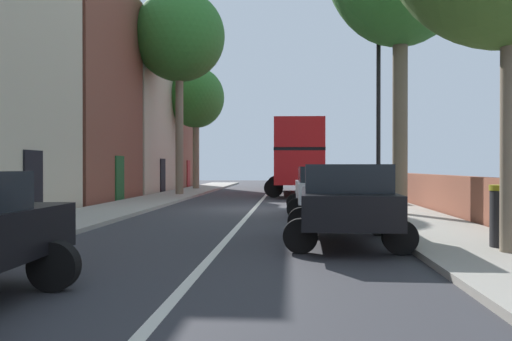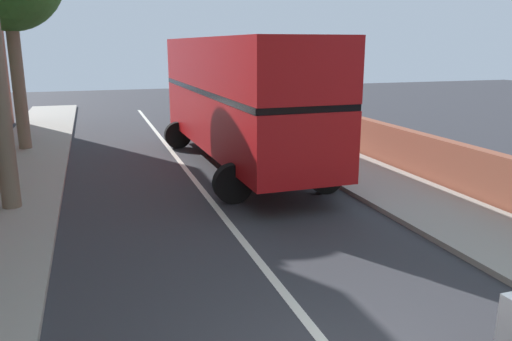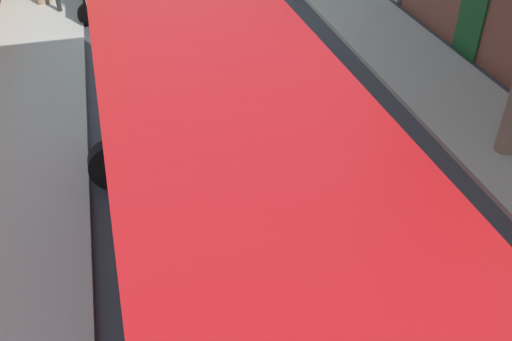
{
  "view_description": "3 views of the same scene",
  "coord_description": "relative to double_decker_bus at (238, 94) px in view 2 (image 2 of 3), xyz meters",
  "views": [
    {
      "loc": [
        1.4,
        -19.33,
        1.58
      ],
      "look_at": [
        -0.32,
        6.14,
        1.42
      ],
      "focal_mm": 36.37,
      "sensor_mm": 36.0,
      "label": 1
    },
    {
      "loc": [
        -2.7,
        -4.06,
        3.85
      ],
      "look_at": [
        -0.15,
        3.73,
        1.8
      ],
      "focal_mm": 35.3,
      "sensor_mm": 36.0,
      "label": 2
    },
    {
      "loc": [
        2.68,
        16.61,
        6.65
      ],
      "look_at": [
        0.74,
        9.12,
        0.99
      ],
      "focal_mm": 39.94,
      "sensor_mm": 36.0,
      "label": 3
    }
  ],
  "objects": [
    {
      "name": "double_decker_bus",
      "position": [
        0.0,
        0.0,
        0.0
      ],
      "size": [
        3.72,
        10.77,
        4.06
      ],
      "color": "red",
      "rests_on": "ground"
    }
  ]
}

